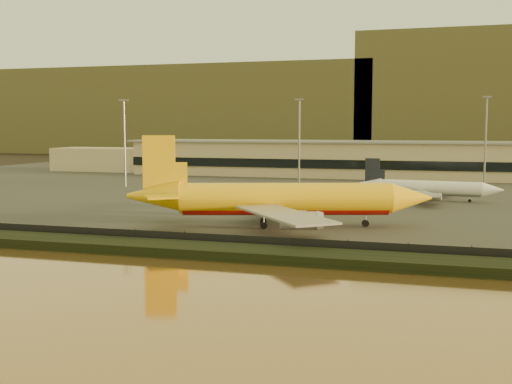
# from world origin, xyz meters

# --- Properties ---
(ground) EXTENTS (900.00, 900.00, 0.00)m
(ground) POSITION_xyz_m (0.00, 0.00, 0.00)
(ground) COLOR black
(ground) RESTS_ON ground
(embankment) EXTENTS (320.00, 7.00, 1.40)m
(embankment) POSITION_xyz_m (0.00, -17.00, 0.70)
(embankment) COLOR black
(embankment) RESTS_ON ground
(tarmac) EXTENTS (320.00, 220.00, 0.20)m
(tarmac) POSITION_xyz_m (0.00, 95.00, 0.10)
(tarmac) COLOR #2D2D2D
(tarmac) RESTS_ON ground
(perimeter_fence) EXTENTS (300.00, 0.05, 2.20)m
(perimeter_fence) POSITION_xyz_m (0.00, -13.00, 1.30)
(perimeter_fence) COLOR black
(perimeter_fence) RESTS_ON tarmac
(terminal_building) EXTENTS (202.00, 25.00, 12.60)m
(terminal_building) POSITION_xyz_m (-14.52, 125.55, 6.25)
(terminal_building) COLOR tan
(terminal_building) RESTS_ON tarmac
(apron_light_masts) EXTENTS (152.20, 12.20, 25.40)m
(apron_light_masts) POSITION_xyz_m (15.00, 75.00, 15.70)
(apron_light_masts) COLOR slate
(apron_light_masts) RESTS_ON tarmac
(distant_hills) EXTENTS (470.00, 160.00, 70.00)m
(distant_hills) POSITION_xyz_m (-20.74, 340.00, 31.39)
(distant_hills) COLOR brown
(distant_hills) RESTS_ON ground
(dhl_cargo_jet) EXTENTS (52.88, 50.50, 16.10)m
(dhl_cargo_jet) POSITION_xyz_m (2.58, 9.74, 5.01)
(dhl_cargo_jet) COLOR #F2B60C
(dhl_cargo_jet) RESTS_ON tarmac
(white_narrowbody_jet) EXTENTS (34.23, 33.19, 9.83)m
(white_narrowbody_jet) POSITION_xyz_m (26.37, 58.93, 3.13)
(white_narrowbody_jet) COLOR white
(white_narrowbody_jet) RESTS_ON tarmac
(gse_vehicle_yellow) EXTENTS (4.27, 2.83, 1.77)m
(gse_vehicle_yellow) POSITION_xyz_m (2.53, 26.95, 1.08)
(gse_vehicle_yellow) COLOR #F2B60C
(gse_vehicle_yellow) RESTS_ON tarmac
(gse_vehicle_white) EXTENTS (4.93, 3.53, 2.03)m
(gse_vehicle_white) POSITION_xyz_m (-12.18, 31.15, 1.21)
(gse_vehicle_white) COLOR white
(gse_vehicle_white) RESTS_ON tarmac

